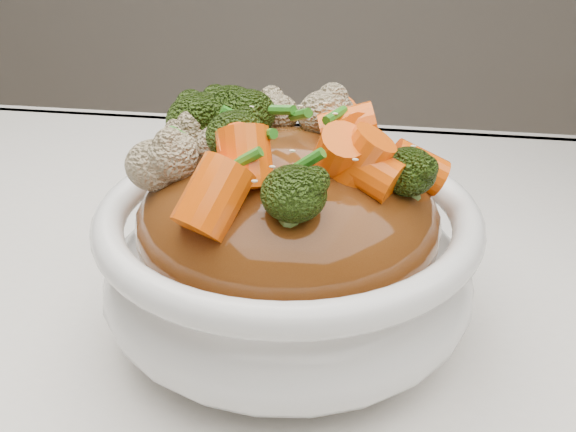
# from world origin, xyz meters

# --- Properties ---
(tablecloth) EXTENTS (1.20, 0.80, 0.04)m
(tablecloth) POSITION_xyz_m (0.00, 0.00, 0.73)
(tablecloth) COLOR white
(tablecloth) RESTS_ON dining_table
(bowl) EXTENTS (0.25, 0.25, 0.09)m
(bowl) POSITION_xyz_m (0.02, 0.01, 0.80)
(bowl) COLOR white
(bowl) RESTS_ON tablecloth
(sauce_base) EXTENTS (0.20, 0.20, 0.10)m
(sauce_base) POSITION_xyz_m (0.02, 0.01, 0.83)
(sauce_base) COLOR #5C2E0F
(sauce_base) RESTS_ON bowl
(carrots) EXTENTS (0.20, 0.20, 0.05)m
(carrots) POSITION_xyz_m (0.02, 0.01, 0.90)
(carrots) COLOR #FE5D08
(carrots) RESTS_ON sauce_base
(broccoli) EXTENTS (0.20, 0.20, 0.05)m
(broccoli) POSITION_xyz_m (0.02, 0.01, 0.90)
(broccoli) COLOR black
(broccoli) RESTS_ON sauce_base
(cauliflower) EXTENTS (0.20, 0.20, 0.04)m
(cauliflower) POSITION_xyz_m (0.02, 0.01, 0.89)
(cauliflower) COLOR tan
(cauliflower) RESTS_ON sauce_base
(scallions) EXTENTS (0.15, 0.15, 0.02)m
(scallions) POSITION_xyz_m (0.02, 0.01, 0.90)
(scallions) COLOR #29731A
(scallions) RESTS_ON sauce_base
(sesame_seeds) EXTENTS (0.18, 0.18, 0.01)m
(sesame_seeds) POSITION_xyz_m (0.02, 0.01, 0.90)
(sesame_seeds) COLOR beige
(sesame_seeds) RESTS_ON sauce_base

